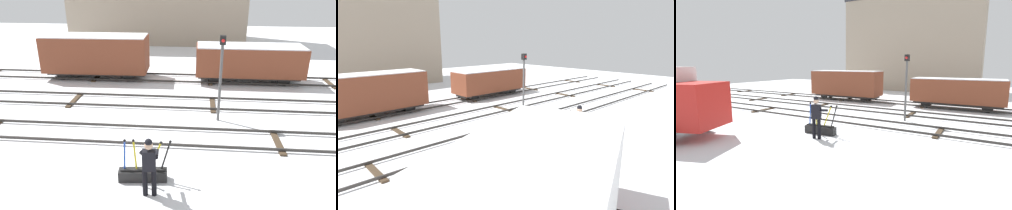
# 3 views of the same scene
# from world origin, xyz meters

# --- Properties ---
(ground_plane) EXTENTS (60.00, 60.00, 0.00)m
(ground_plane) POSITION_xyz_m (0.00, 0.00, 0.00)
(ground_plane) COLOR white
(track_main_line) EXTENTS (44.00, 1.94, 0.18)m
(track_main_line) POSITION_xyz_m (0.00, 0.00, 0.11)
(track_main_line) COLOR #2D2B28
(track_main_line) RESTS_ON ground_plane
(track_siding_near) EXTENTS (44.00, 1.94, 0.18)m
(track_siding_near) POSITION_xyz_m (0.00, 3.58, 0.11)
(track_siding_near) COLOR #2D2B28
(track_siding_near) RESTS_ON ground_plane
(track_siding_far) EXTENTS (44.00, 1.94, 0.18)m
(track_siding_far) POSITION_xyz_m (0.00, 7.56, 0.11)
(track_siding_far) COLOR #2D2B28
(track_siding_far) RESTS_ON ground_plane
(switch_lever_frame) EXTENTS (1.67, 0.50, 1.45)m
(switch_lever_frame) POSITION_xyz_m (1.10, -2.79, 0.25)
(switch_lever_frame) COLOR black
(switch_lever_frame) RESTS_ON ground_plane
(rail_worker) EXTENTS (0.58, 0.75, 1.87)m
(rail_worker) POSITION_xyz_m (1.41, -3.48, 1.07)
(rail_worker) COLOR black
(rail_worker) RESTS_ON ground_plane
(signal_post) EXTENTS (0.24, 0.32, 3.75)m
(signal_post) POSITION_xyz_m (3.69, 1.89, 2.30)
(signal_post) COLOR #4C4C4C
(signal_post) RESTS_ON ground_plane
(freight_car_mid_siding) EXTENTS (6.35, 2.25, 2.65)m
(freight_car_mid_siding) POSITION_xyz_m (-3.48, 7.56, 1.51)
(freight_car_mid_siding) COLOR #2D2B28
(freight_car_mid_siding) RESTS_ON ground_plane
(freight_car_far_end) EXTENTS (6.22, 2.10, 2.21)m
(freight_car_far_end) POSITION_xyz_m (5.74, 7.56, 1.28)
(freight_car_far_end) COLOR #2D2B28
(freight_car_far_end) RESTS_ON ground_plane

